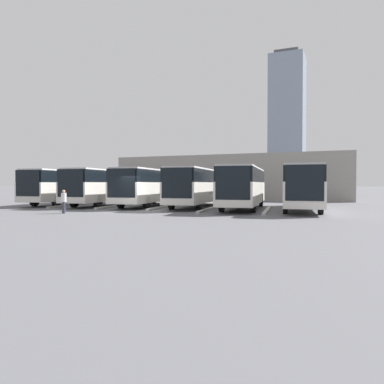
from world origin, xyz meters
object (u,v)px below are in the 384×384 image
(bus_0, at_px, (301,186))
(bus_5, at_px, (69,186))
(bus_1, at_px, (244,186))
(bus_4, at_px, (107,186))
(bus_3, at_px, (150,186))
(bus_2, at_px, (197,186))
(pedestrian, at_px, (64,201))

(bus_0, bearing_deg, bus_5, -8.18)
(bus_1, relative_size, bus_5, 1.00)
(bus_4, height_order, bus_5, same)
(bus_4, bearing_deg, bus_3, 177.11)
(bus_1, xyz_separation_m, bus_2, (4.27, -0.95, 0.00))
(bus_1, relative_size, bus_2, 1.00)
(bus_2, bearing_deg, bus_3, -3.64)
(bus_1, xyz_separation_m, bus_3, (8.54, -0.60, 0.00))
(bus_2, xyz_separation_m, bus_5, (12.82, 0.78, 0.00))
(bus_0, height_order, bus_2, same)
(bus_0, height_order, bus_5, same)
(bus_4, height_order, pedestrian, bus_4)
(bus_0, xyz_separation_m, bus_5, (21.36, 0.04, 0.00))
(bus_1, distance_m, pedestrian, 13.21)
(pedestrian, bearing_deg, bus_0, -107.22)
(bus_4, xyz_separation_m, bus_5, (4.27, 0.03, 0.00))
(bus_0, bearing_deg, pedestrian, 24.45)
(pedestrian, bearing_deg, bus_4, -31.39)
(bus_0, distance_m, bus_3, 12.82)
(bus_4, relative_size, pedestrian, 7.83)
(bus_1, bearing_deg, bus_4, -9.17)
(bus_0, relative_size, bus_3, 1.00)
(bus_2, xyz_separation_m, bus_4, (8.54, 0.75, 0.00))
(bus_1, relative_size, bus_3, 1.00)
(bus_0, xyz_separation_m, bus_2, (8.54, -0.74, 0.00))
(pedestrian, bearing_deg, bus_2, -79.38)
(bus_4, bearing_deg, bus_0, 171.75)
(bus_3, distance_m, pedestrian, 9.56)
(bus_3, height_order, pedestrian, bus_3)
(bus_0, distance_m, bus_2, 8.58)
(bus_5, distance_m, pedestrian, 11.63)
(bus_0, height_order, pedestrian, bus_0)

